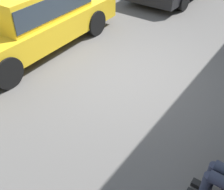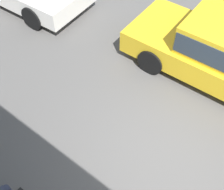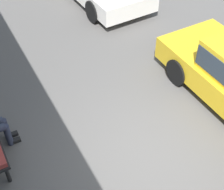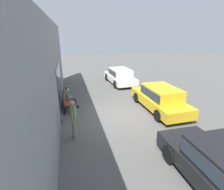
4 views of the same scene
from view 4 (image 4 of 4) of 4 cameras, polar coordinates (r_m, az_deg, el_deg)
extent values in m
plane|color=#565451|center=(9.94, 2.52, -6.49)|extent=(60.00, 60.00, 0.00)
cube|color=gray|center=(8.79, -19.12, 6.17)|extent=(18.00, 0.40, 4.97)
cube|color=#385170|center=(10.46, -16.74, 2.53)|extent=(3.40, 0.03, 2.50)
cube|color=#494C4F|center=(10.88, -15.94, -3.87)|extent=(3.60, 0.12, 0.10)
cylinder|color=black|center=(11.50, -15.15, -2.37)|extent=(0.07, 0.07, 0.41)
cylinder|color=black|center=(10.23, -15.18, -5.14)|extent=(0.07, 0.07, 0.41)
cylinder|color=black|center=(11.49, -13.21, -2.21)|extent=(0.07, 0.07, 0.41)
cylinder|color=black|center=(10.22, -13.00, -4.97)|extent=(0.07, 0.07, 0.41)
cube|color=black|center=(10.77, -14.24, -2.43)|extent=(1.53, 0.55, 0.06)
cube|color=maroon|center=(10.74, -14.28, -2.04)|extent=(1.47, 0.49, 0.10)
cube|color=black|center=(10.67, -15.63, -1.01)|extent=(1.53, 0.07, 0.55)
cube|color=maroon|center=(10.67, -15.31, -0.99)|extent=(1.47, 0.06, 0.47)
cylinder|color=#2D3347|center=(11.05, -13.05, -1.33)|extent=(0.15, 0.42, 0.15)
cylinder|color=#2D3347|center=(11.14, -11.88, -2.50)|extent=(0.12, 0.12, 0.52)
cube|color=black|center=(11.23, -11.39, -3.54)|extent=(0.10, 0.24, 0.07)
cylinder|color=#2D3347|center=(10.88, -13.03, -1.65)|extent=(0.15, 0.42, 0.15)
cylinder|color=#2D3347|center=(10.98, -11.83, -2.84)|extent=(0.12, 0.12, 0.52)
cube|color=black|center=(11.06, -11.34, -3.89)|extent=(0.10, 0.24, 0.07)
cube|color=#2D3347|center=(10.96, -14.13, -1.58)|extent=(0.34, 0.24, 0.14)
cube|color=#4C7F56|center=(10.87, -14.25, -0.20)|extent=(0.38, 0.22, 0.56)
sphere|color=tan|center=(10.74, -14.44, 1.92)|extent=(0.22, 0.22, 0.22)
sphere|color=black|center=(10.73, -14.51, 2.09)|extent=(0.20, 0.20, 0.20)
cylinder|color=#4C7F56|center=(10.61, -14.18, -0.05)|extent=(0.20, 0.10, 0.28)
cylinder|color=tan|center=(10.60, -13.26, -0.68)|extent=(0.08, 0.27, 0.17)
cylinder|color=#4C7F56|center=(11.04, -14.34, 1.09)|extent=(0.25, 0.10, 0.22)
cylinder|color=tan|center=(11.05, -14.33, 2.14)|extent=(0.16, 0.08, 0.25)
cube|color=silver|center=(10.88, -14.33, 2.09)|extent=(0.02, 0.07, 0.15)
cube|color=black|center=(6.35, 32.67, -21.42)|extent=(4.60, 1.81, 0.52)
cylinder|color=black|center=(6.79, 18.15, -18.03)|extent=(0.63, 0.18, 0.63)
cylinder|color=black|center=(7.74, 29.27, -14.67)|extent=(0.63, 0.18, 0.63)
cube|color=gold|center=(10.85, 15.11, -1.92)|extent=(4.58, 1.87, 0.55)
cube|color=gold|center=(10.51, 15.88, 0.79)|extent=(2.40, 1.61, 0.65)
cube|color=#28333D|center=(10.51, 15.88, 0.79)|extent=(2.35, 1.64, 0.45)
cylinder|color=black|center=(11.72, 8.05, -0.84)|extent=(0.65, 0.20, 0.64)
cylinder|color=black|center=(12.46, 15.16, -0.11)|extent=(0.65, 0.20, 0.64)
cylinder|color=black|center=(9.42, 14.82, -6.54)|extent=(0.65, 0.20, 0.64)
cylinder|color=black|center=(10.33, 22.96, -5.13)|extent=(0.65, 0.20, 0.64)
cube|color=white|center=(16.10, 2.50, 5.59)|extent=(4.49, 2.00, 0.51)
cube|color=white|center=(15.81, 2.74, 7.42)|extent=(2.37, 1.68, 0.62)
cube|color=#28333D|center=(15.81, 2.74, 7.42)|extent=(2.32, 1.72, 0.43)
cylinder|color=black|center=(17.16, -1.73, 5.87)|extent=(0.67, 0.21, 0.66)
cylinder|color=black|center=(17.67, 3.63, 6.24)|extent=(0.67, 0.21, 0.66)
cylinder|color=black|center=(14.63, 1.12, 3.48)|extent=(0.67, 0.21, 0.66)
cylinder|color=black|center=(15.22, 7.24, 3.97)|extent=(0.67, 0.21, 0.66)
cylinder|color=gray|center=(7.83, -12.33, -10.93)|extent=(0.13, 0.13, 0.88)
cylinder|color=gray|center=(7.98, -12.07, -10.28)|extent=(0.13, 0.13, 0.88)
cube|color=#4C7F56|center=(7.57, -12.59, -5.74)|extent=(0.40, 0.28, 0.60)
cylinder|color=#A37556|center=(7.39, -12.93, -6.77)|extent=(0.09, 0.09, 0.54)
cylinder|color=#A37556|center=(7.79, -12.23, -5.29)|extent=(0.09, 0.09, 0.54)
sphere|color=#A37556|center=(7.40, -12.83, -2.76)|extent=(0.21, 0.21, 0.21)
sphere|color=#B7B2AD|center=(7.39, -12.85, -2.54)|extent=(0.19, 0.19, 0.19)
camera|label=1|loc=(12.71, -14.50, 13.94)|focal=45.00mm
camera|label=2|loc=(8.06, -15.32, 23.04)|focal=45.00mm
camera|label=3|loc=(5.53, -16.02, 29.90)|focal=55.00mm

